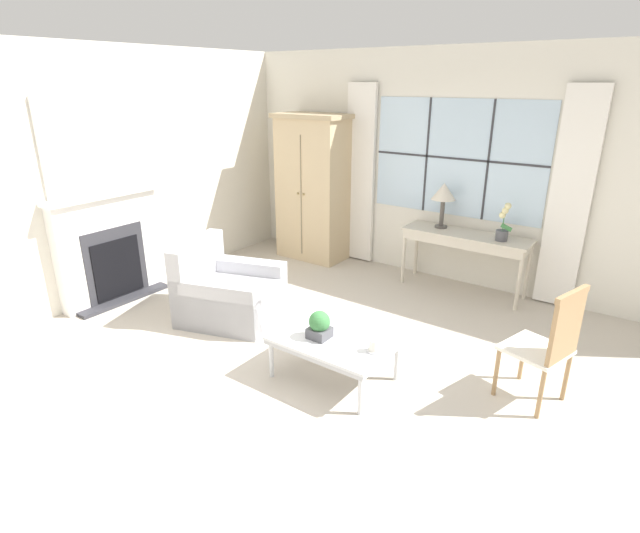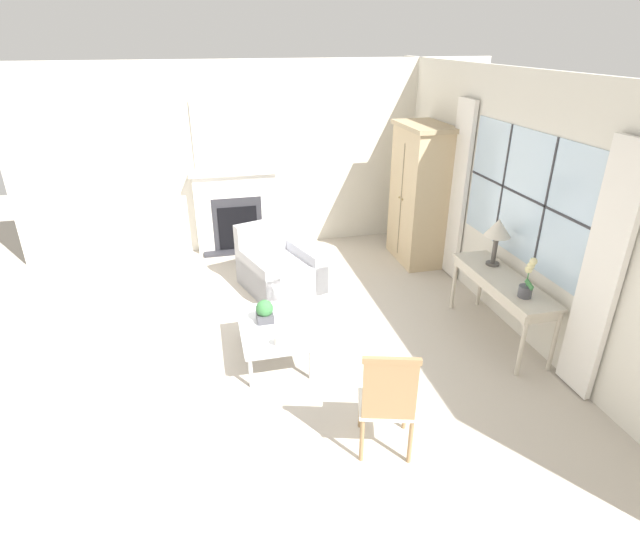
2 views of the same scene
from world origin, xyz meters
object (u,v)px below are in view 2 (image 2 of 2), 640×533
at_px(armoire, 419,195).
at_px(potted_plant_small, 265,311).
at_px(coffee_table, 273,328).
at_px(fireplace, 236,204).
at_px(side_chair_wooden, 388,398).
at_px(table_lamp, 498,230).
at_px(console_table, 503,285).
at_px(potted_orchid, 527,282).
at_px(pillar_candle, 279,341).
at_px(armchair_upholstered, 280,268).

distance_m(armoire, potted_plant_small, 3.22).
bearing_deg(coffee_table, fireplace, -178.06).
bearing_deg(side_chair_wooden, table_lamp, 132.00).
relative_size(console_table, coffee_table, 1.49).
height_order(console_table, potted_orchid, potted_orchid).
height_order(potted_plant_small, pillar_candle, potted_plant_small).
bearing_deg(side_chair_wooden, fireplace, -170.45).
distance_m(console_table, coffee_table, 2.52).
distance_m(table_lamp, potted_orchid, 0.81).
height_order(fireplace, potted_orchid, fireplace).
bearing_deg(fireplace, coffee_table, 1.94).
height_order(armoire, potted_plant_small, armoire).
bearing_deg(table_lamp, potted_plant_small, -88.48).
xyz_separation_m(armoire, coffee_table, (2.04, -2.46, -0.66)).
distance_m(console_table, table_lamp, 0.62).
xyz_separation_m(side_chair_wooden, coffee_table, (-1.53, -0.67, -0.21)).
bearing_deg(pillar_candle, potted_orchid, 85.18).
bearing_deg(armchair_upholstered, console_table, 50.73).
distance_m(potted_plant_small, pillar_candle, 0.50).
bearing_deg(armchair_upholstered, table_lamp, 57.44).
relative_size(table_lamp, pillar_candle, 4.55).
bearing_deg(potted_plant_small, console_table, 83.81).
distance_m(coffee_table, potted_plant_small, 0.20).
bearing_deg(fireplace, console_table, 38.90).
distance_m(armoire, pillar_candle, 3.50).
relative_size(fireplace, potted_plant_small, 9.50).
bearing_deg(potted_orchid, armchair_upholstered, -135.73).
xyz_separation_m(fireplace, armoire, (1.00, 2.56, 0.26)).
height_order(table_lamp, side_chair_wooden, table_lamp).
height_order(side_chair_wooden, potted_plant_small, side_chair_wooden).
bearing_deg(potted_orchid, fireplace, -144.82).
distance_m(armoire, table_lamp, 1.88).
relative_size(potted_plant_small, pillar_candle, 1.99).
distance_m(side_chair_wooden, potted_plant_small, 1.79).
height_order(console_table, table_lamp, table_lamp).
xyz_separation_m(armoire, pillar_candle, (2.43, -2.46, -0.57)).
height_order(side_chair_wooden, pillar_candle, side_chair_wooden).
xyz_separation_m(table_lamp, coffee_table, (0.17, -2.56, -0.80)).
distance_m(fireplace, armchair_upholstered, 1.58).
distance_m(table_lamp, coffee_table, 2.69).
distance_m(fireplace, side_chair_wooden, 4.64).
relative_size(armchair_upholstered, side_chair_wooden, 1.17).
bearing_deg(pillar_candle, side_chair_wooden, 30.32).
bearing_deg(potted_plant_small, side_chair_wooden, 24.27).
distance_m(potted_orchid, armchair_upholstered, 3.12).
bearing_deg(pillar_candle, potted_plant_small, -172.30).
xyz_separation_m(potted_orchid, coffee_table, (-0.59, -2.46, -0.54)).
height_order(armoire, armchair_upholstered, armoire).
height_order(table_lamp, potted_plant_small, table_lamp).
bearing_deg(coffee_table, pillar_candle, -0.61).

